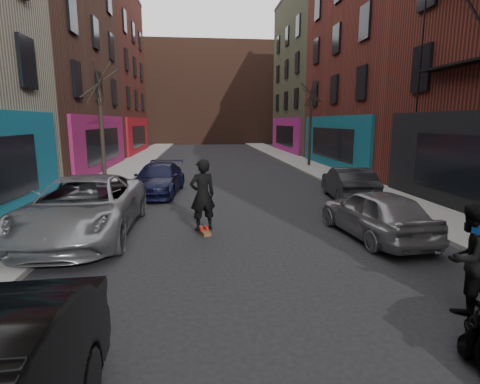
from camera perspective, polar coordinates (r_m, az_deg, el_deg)
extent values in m
cube|color=gray|center=(31.94, -14.92, 4.82)|extent=(2.50, 84.00, 0.13)
cube|color=gray|center=(32.48, 7.52, 5.18)|extent=(2.50, 84.00, 0.13)
cube|color=#47281E|center=(57.56, -4.90, 14.52)|extent=(40.00, 10.00, 14.00)
imported|color=gray|center=(11.19, -22.70, -2.13)|extent=(2.76, 5.91, 1.64)
imported|color=black|center=(16.76, -12.34, 1.95)|extent=(2.30, 4.74, 1.33)
imported|color=gray|center=(10.84, 19.94, -3.05)|extent=(2.01, 4.17, 1.37)
imported|color=black|center=(15.74, 16.19, 1.23)|extent=(1.92, 4.21, 1.34)
cube|color=brown|center=(10.82, -5.63, -5.97)|extent=(0.45, 0.83, 0.10)
imported|color=black|center=(10.56, -5.73, -0.45)|extent=(0.85, 0.68, 2.02)
imported|color=black|center=(7.31, 31.52, -8.62)|extent=(1.07, 0.95, 1.85)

